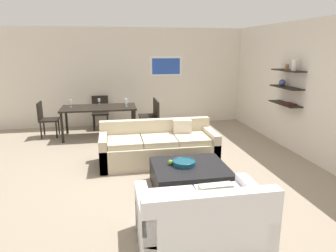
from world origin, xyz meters
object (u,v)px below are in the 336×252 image
(dining_table, at_px, (99,110))
(apple_on_coffee_table, at_px, (170,162))
(dining_chair_right_far, at_px, (151,113))
(wine_glass_right_far, at_px, (126,100))
(loveseat_white, at_px, (202,219))
(dining_chair_left_far, at_px, (45,117))
(coffee_table, at_px, (190,177))
(wine_glass_right_near, at_px, (126,102))
(wine_glass_left_far, at_px, (71,102))
(decorative_bowl, at_px, (184,163))
(dining_chair_head, at_px, (100,110))
(wine_glass_head, at_px, (99,100))
(sofa_beige, at_px, (159,148))
(dining_chair_right_near, at_px, (153,116))

(dining_table, bearing_deg, apple_on_coffee_table, -69.53)
(dining_chair_right_far, xyz_separation_m, wine_glass_right_far, (-0.64, -0.09, 0.37))
(loveseat_white, xyz_separation_m, dining_chair_left_far, (-2.57, 4.85, 0.21))
(coffee_table, xyz_separation_m, apple_on_coffee_table, (-0.29, 0.10, 0.23))
(loveseat_white, bearing_deg, apple_on_coffee_table, 93.12)
(dining_chair_right_far, distance_m, wine_glass_right_near, 0.80)
(wine_glass_right_near, bearing_deg, apple_on_coffee_table, -80.52)
(coffee_table, bearing_deg, wine_glass_left_far, 122.36)
(loveseat_white, xyz_separation_m, decorative_bowl, (0.13, 1.42, 0.13))
(dining_table, bearing_deg, decorative_bowl, -66.71)
(dining_table, height_order, dining_chair_head, dining_chair_head)
(decorative_bowl, bearing_deg, coffee_table, -29.68)
(dining_chair_head, xyz_separation_m, wine_glass_head, (-0.00, -0.47, 0.34))
(loveseat_white, bearing_deg, dining_chair_right_far, 89.46)
(decorative_bowl, relative_size, wine_glass_right_far, 2.16)
(sofa_beige, height_order, wine_glass_left_far, wine_glass_left_far)
(dining_chair_head, bearing_deg, wine_glass_right_far, -47.90)
(dining_chair_right_near, bearing_deg, sofa_beige, -94.41)
(sofa_beige, xyz_separation_m, dining_chair_right_near, (0.14, 1.84, 0.21))
(wine_glass_right_far, height_order, wine_glass_right_near, wine_glass_right_near)
(sofa_beige, relative_size, dining_chair_head, 2.50)
(sofa_beige, distance_m, wine_glass_right_near, 2.07)
(dining_chair_right_near, distance_m, wine_glass_right_near, 0.74)
(dining_chair_left_far, bearing_deg, coffee_table, -51.33)
(wine_glass_right_far, distance_m, wine_glass_head, 0.73)
(dining_chair_right_far, distance_m, wine_glass_head, 1.37)
(wine_glass_left_far, bearing_deg, wine_glass_right_near, -9.35)
(sofa_beige, relative_size, wine_glass_left_far, 12.20)
(wine_glass_right_near, bearing_deg, coffee_table, -75.80)
(loveseat_white, distance_m, wine_glass_right_near, 4.61)
(wine_glass_right_far, bearing_deg, dining_chair_head, 132.10)
(apple_on_coffee_table, bearing_deg, wine_glass_right_near, 99.48)
(loveseat_white, height_order, dining_chair_right_far, dining_chair_right_far)
(dining_chair_right_near, bearing_deg, wine_glass_head, 155.79)
(apple_on_coffee_table, bearing_deg, wine_glass_left_far, 119.49)
(wine_glass_left_far, xyz_separation_m, wine_glass_head, (0.67, 0.28, -0.03))
(dining_chair_head, distance_m, wine_glass_right_far, 1.07)
(dining_chair_right_near, bearing_deg, wine_glass_right_near, 171.91)
(apple_on_coffee_table, height_order, dining_chair_left_far, dining_chair_left_far)
(coffee_table, relative_size, dining_table, 0.63)
(wine_glass_head, bearing_deg, wine_glass_right_far, -22.36)
(dining_chair_left_far, bearing_deg, wine_glass_head, 8.09)
(decorative_bowl, distance_m, wine_glass_head, 3.89)
(decorative_bowl, bearing_deg, wine_glass_right_near, 102.95)
(dining_chair_right_near, relative_size, wine_glass_right_near, 5.18)
(loveseat_white, xyz_separation_m, wine_glass_left_far, (-1.93, 4.76, 0.58))
(coffee_table, distance_m, wine_glass_right_far, 3.54)
(dining_chair_right_far, distance_m, wine_glass_right_far, 0.74)
(coffee_table, bearing_deg, wine_glass_head, 111.91)
(loveseat_white, bearing_deg, dining_chair_left_far, 117.93)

